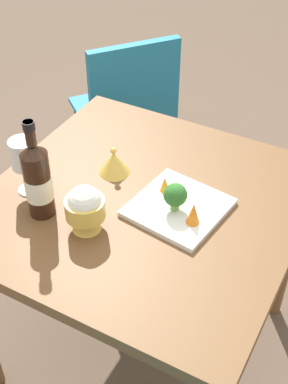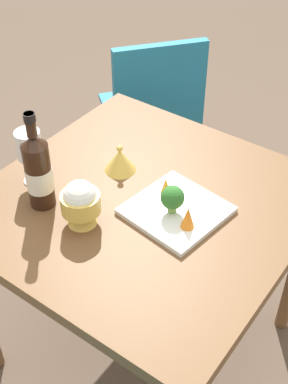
{
  "view_description": "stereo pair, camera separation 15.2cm",
  "coord_description": "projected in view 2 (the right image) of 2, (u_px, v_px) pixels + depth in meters",
  "views": [
    {
      "loc": [
        0.56,
        -1.02,
        1.75
      ],
      "look_at": [
        0.0,
        0.0,
        0.76
      ],
      "focal_mm": 49.0,
      "sensor_mm": 36.0,
      "label": 1
    },
    {
      "loc": [
        0.68,
        -0.94,
        1.75
      ],
      "look_at": [
        0.0,
        0.0,
        0.76
      ],
      "focal_mm": 49.0,
      "sensor_mm": 36.0,
      "label": 2
    }
  ],
  "objects": [
    {
      "name": "chair_near_window",
      "position": [
        154.0,
        105.0,
        2.35
      ],
      "size": [
        0.56,
        0.56,
        0.85
      ],
      "rotation": [
        0.0,
        0.0,
        0.89
      ],
      "color": "teal",
      "rests_on": "ground_plane"
    },
    {
      "name": "rice_bowl",
      "position": [
        81.0,
        202.0,
        1.42
      ],
      "size": [
        0.11,
        0.11,
        0.14
      ],
      "color": "gold",
      "rests_on": "dining_table"
    },
    {
      "name": "carrot_garnish_left",
      "position": [
        166.0,
        186.0,
        1.53
      ],
      "size": [
        0.03,
        0.03,
        0.05
      ],
      "color": "orange",
      "rests_on": "serving_plate"
    },
    {
      "name": "wine_glass",
      "position": [
        29.0,
        146.0,
        1.53
      ],
      "size": [
        0.08,
        0.08,
        0.18
      ],
      "color": "white",
      "rests_on": "dining_table"
    },
    {
      "name": "rice_bowl_lid",
      "position": [
        120.0,
        160.0,
        1.63
      ],
      "size": [
        0.1,
        0.1,
        0.09
      ],
      "color": "gold",
      "rests_on": "dining_table"
    },
    {
      "name": "ground_plane",
      "position": [
        144.0,
        343.0,
        2.02
      ],
      "size": [
        8.0,
        8.0,
        0.0
      ],
      "primitive_type": "plane",
      "color": "brown"
    },
    {
      "name": "serving_plate",
      "position": [
        176.0,
        210.0,
        1.5
      ],
      "size": [
        0.28,
        0.28,
        0.02
      ],
      "rotation": [
        0.0,
        0.0,
        -0.13
      ],
      "color": "white",
      "rests_on": "dining_table"
    },
    {
      "name": "dining_table",
      "position": [
        144.0,
        220.0,
        1.6
      ],
      "size": [
        0.9,
        0.9,
        0.73
      ],
      "color": "brown",
      "rests_on": "ground_plane"
    },
    {
      "name": "carrot_garnish_right",
      "position": [
        188.0,
        217.0,
        1.41
      ],
      "size": [
        0.04,
        0.04,
        0.07
      ],
      "color": "orange",
      "rests_on": "serving_plate"
    },
    {
      "name": "broccoli_floret",
      "position": [
        172.0,
        198.0,
        1.45
      ],
      "size": [
        0.07,
        0.07,
        0.09
      ],
      "color": "#729E4C",
      "rests_on": "serving_plate"
    },
    {
      "name": "wine_bottle",
      "position": [
        38.0,
        171.0,
        1.46
      ],
      "size": [
        0.08,
        0.08,
        0.31
      ],
      "color": "black",
      "rests_on": "dining_table"
    }
  ]
}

